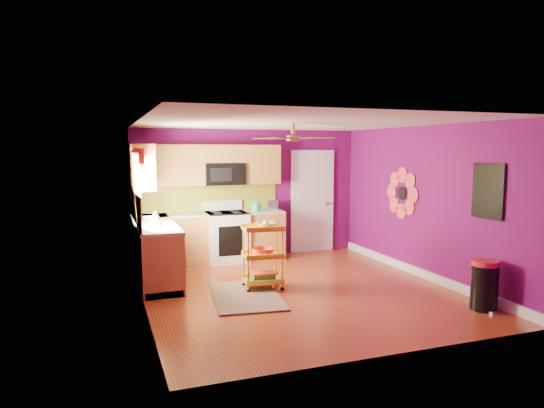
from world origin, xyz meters
name	(u,v)px	position (x,y,z in m)	size (l,w,h in m)	color
ground	(297,290)	(0.00, 0.00, 0.00)	(5.00, 5.00, 0.00)	maroon
room_envelope	(299,182)	(0.03, 0.00, 1.63)	(4.54, 5.04, 2.52)	#630B59
lower_cabinets	(187,245)	(-1.35, 1.82, 0.43)	(2.81, 2.31, 0.94)	#9B672A
electric_range	(226,236)	(-0.55, 2.17, 0.48)	(0.76, 0.66, 1.13)	white
upper_cabinetry	(188,167)	(-1.24, 2.17, 1.80)	(2.80, 2.30, 1.26)	#9B672A
left_window	(137,174)	(-2.22, 1.05, 1.74)	(0.08, 1.35, 1.08)	white
panel_door	(312,202)	(1.35, 2.47, 1.02)	(0.95, 0.11, 2.15)	white
right_wall_art	(437,192)	(2.23, -0.34, 1.44)	(0.04, 2.74, 1.04)	black
ceiling_fan	(293,138)	(0.00, 0.20, 2.29)	(1.01, 1.01, 0.26)	#BF8C3F
shag_rug	(246,296)	(-0.84, -0.08, 0.01)	(0.94, 1.54, 0.02)	black
rolling_cart	(263,254)	(-0.47, 0.22, 0.54)	(0.62, 0.48, 1.06)	yellow
trash_can	(485,285)	(1.98, -1.68, 0.33)	(0.40, 0.42, 0.66)	black
teal_kettle	(256,207)	(0.03, 2.13, 1.02)	(0.18, 0.18, 0.21)	#15A194
toaster	(272,205)	(0.40, 2.29, 1.03)	(0.22, 0.15, 0.18)	beige
soap_bottle_a	(154,219)	(-1.99, 1.05, 1.03)	(0.08, 0.09, 0.18)	#EA3F72
soap_bottle_b	(155,215)	(-1.91, 1.58, 1.02)	(0.12, 0.12, 0.16)	white
counter_dish	(150,218)	(-2.00, 1.61, 0.97)	(0.24, 0.24, 0.06)	white
counter_cup	(158,224)	(-1.96, 0.81, 0.99)	(0.13, 0.13, 0.10)	white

